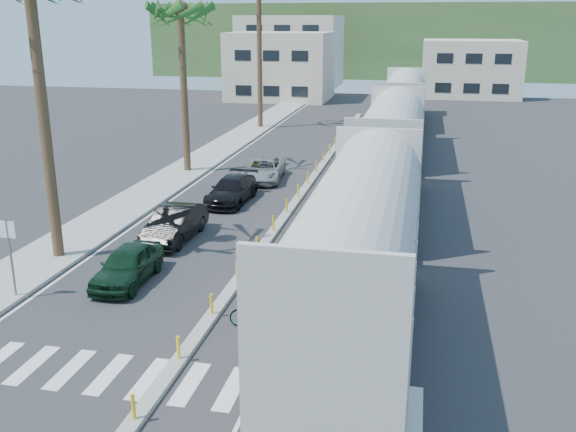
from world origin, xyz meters
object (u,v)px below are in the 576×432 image
Objects in this scene: car_second at (175,224)px; street_sign at (10,247)px; cyclist at (256,306)px; car_lead at (127,265)px.

street_sign is at bearing -112.77° from car_second.
street_sign is at bearing 73.59° from cyclist.
cyclist is (8.88, -0.22, -1.30)m from street_sign.
street_sign reaches higher than car_second.
car_second is at bearing 89.36° from car_lead.
street_sign reaches higher than car_lead.
street_sign is 0.65× the size of car_second.
car_lead is 1.93× the size of cyclist.
car_lead is 6.12m from cyclist.
car_second reaches higher than car_lead.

